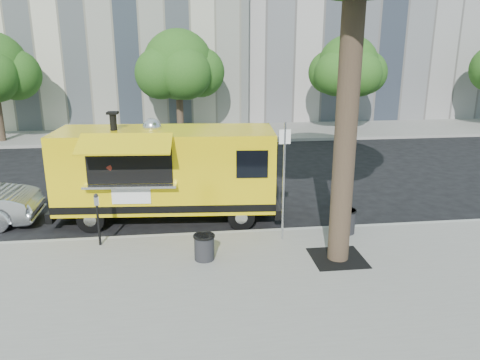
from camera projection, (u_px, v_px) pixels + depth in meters
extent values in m
plane|color=black|center=(217.00, 224.00, 13.26)|extent=(120.00, 120.00, 0.00)
cube|color=gray|center=(232.00, 295.00, 9.44)|extent=(60.00, 6.00, 0.15)
cube|color=#999993|center=(220.00, 235.00, 12.36)|extent=(60.00, 0.14, 0.16)
cube|color=gray|center=(199.00, 133.00, 26.09)|extent=(60.00, 5.00, 0.15)
cylinder|color=#33261C|center=(347.00, 119.00, 9.94)|extent=(0.48, 0.48, 6.50)
cube|color=black|center=(338.00, 258.00, 10.86)|extent=(1.20, 1.20, 0.02)
cylinder|color=#33261C|center=(180.00, 111.00, 24.82)|extent=(0.36, 0.36, 2.60)
sphere|color=#164E14|center=(178.00, 64.00, 24.14)|extent=(3.60, 3.60, 3.60)
cylinder|color=#33261C|center=(345.00, 109.00, 25.59)|extent=(0.36, 0.36, 2.60)
sphere|color=#164E14|center=(348.00, 66.00, 24.93)|extent=(3.24, 3.24, 3.24)
cylinder|color=silver|center=(284.00, 183.00, 11.50)|extent=(0.06, 0.06, 3.00)
cube|color=white|center=(285.00, 137.00, 11.17)|extent=(0.28, 0.02, 0.35)
cylinder|color=black|center=(99.00, 225.00, 11.44)|extent=(0.06, 0.06, 1.05)
cube|color=silver|center=(96.00, 201.00, 11.26)|extent=(0.10, 0.08, 0.22)
sphere|color=black|center=(96.00, 196.00, 11.22)|extent=(0.11, 0.11, 0.11)
cube|color=yellow|center=(166.00, 168.00, 13.23)|extent=(6.16, 2.50, 2.18)
cube|color=black|center=(168.00, 197.00, 13.48)|extent=(6.18, 2.52, 0.20)
cube|color=black|center=(274.00, 204.00, 13.69)|extent=(0.33, 1.94, 0.28)
cube|color=black|center=(60.00, 207.00, 13.42)|extent=(0.33, 1.94, 0.28)
cube|color=black|center=(273.00, 155.00, 13.26)|extent=(0.18, 1.63, 0.88)
cylinder|color=black|center=(241.00, 216.00, 12.84)|extent=(0.76, 0.32, 0.74)
cylinder|color=black|center=(239.00, 197.00, 14.47)|extent=(0.76, 0.32, 0.74)
cylinder|color=black|center=(91.00, 219.00, 12.66)|extent=(0.76, 0.32, 0.74)
cylinder|color=black|center=(106.00, 199.00, 14.30)|extent=(0.76, 0.32, 0.74)
cube|color=black|center=(130.00, 165.00, 12.18)|extent=(2.23, 0.35, 0.97)
cube|color=silver|center=(130.00, 186.00, 12.17)|extent=(2.44, 0.54, 0.06)
cube|color=yellow|center=(124.00, 144.00, 11.52)|extent=(2.38, 1.05, 0.39)
cube|color=white|center=(131.00, 195.00, 12.33)|extent=(1.02, 0.12, 0.46)
cylinder|color=black|center=(113.00, 122.00, 12.79)|extent=(0.19, 0.19, 0.51)
sphere|color=silver|center=(152.00, 127.00, 13.07)|extent=(0.52, 0.52, 0.52)
sphere|color=maroon|center=(113.00, 164.00, 12.45)|extent=(0.78, 0.78, 0.78)
cylinder|color=#FF590C|center=(111.00, 171.00, 12.26)|extent=(0.32, 0.14, 0.31)
cylinder|color=black|center=(346.00, 221.00, 12.24)|extent=(0.49, 0.49, 0.64)
cylinder|color=black|center=(346.00, 210.00, 12.16)|extent=(0.53, 0.53, 0.04)
cylinder|color=black|center=(204.00, 247.00, 10.73)|extent=(0.46, 0.46, 0.60)
cylinder|color=black|center=(204.00, 236.00, 10.65)|extent=(0.50, 0.50, 0.04)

